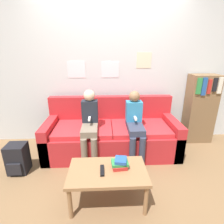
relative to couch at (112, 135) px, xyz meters
The scene contains 10 objects.
ground_plane 0.61m from the couch, 90.00° to the right, with size 10.00×10.00×0.00m, color brown.
wall_back 1.13m from the couch, 90.00° to the left, with size 8.00×0.06×2.60m.
couch is the anchor object (origin of this frame).
coffee_table 1.06m from the couch, 94.93° to the right, with size 0.84×0.49×0.40m.
person_left 0.50m from the couch, 148.70° to the right, with size 0.24×0.56×1.06m.
person_right 0.50m from the couch, 31.24° to the right, with size 0.24×0.56×1.04m.
tv_remote 1.08m from the couch, 97.98° to the right, with size 0.04×0.17×0.02m.
book_stack 1.02m from the couch, 87.52° to the right, with size 0.19×0.17×0.11m.
bookshelf 1.66m from the couch, 10.48° to the left, with size 0.48×0.33×1.22m.
backpack 1.41m from the couch, 159.14° to the right, with size 0.25×0.26×0.42m.
Camera 1 is at (-0.12, -2.06, 1.61)m, focal length 28.00 mm.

